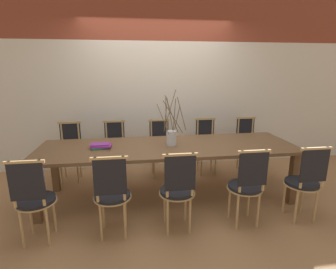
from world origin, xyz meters
name	(u,v)px	position (x,y,z in m)	size (l,w,h in m)	color
ground_plane	(168,196)	(0.00, 0.00, 0.00)	(16.00, 16.00, 0.00)	#9E7047
wall_rear	(157,75)	(0.00, 1.30, 1.60)	(12.00, 0.06, 3.20)	beige
dining_table	(168,151)	(0.00, 0.00, 0.66)	(3.34, 1.03, 0.73)	brown
chair_near_leftend	(34,197)	(-1.43, -0.79, 0.50)	(0.39, 0.39, 0.91)	black
chair_near_left	(112,192)	(-0.68, -0.79, 0.50)	(0.39, 0.39, 0.91)	black
chair_near_center	(178,188)	(-0.01, -0.79, 0.50)	(0.39, 0.39, 0.91)	black
chair_near_right	(247,184)	(0.75, -0.79, 0.50)	(0.39, 0.39, 0.91)	black
chair_near_rightend	(305,180)	(1.44, -0.79, 0.50)	(0.39, 0.39, 0.91)	black
chair_far_leftend	(70,149)	(-1.42, 0.79, 0.50)	(0.39, 0.39, 0.91)	black
chair_far_left	(115,147)	(-0.74, 0.79, 0.50)	(0.39, 0.39, 0.91)	black
chair_far_center	(160,146)	(-0.02, 0.79, 0.50)	(0.39, 0.39, 0.91)	black
chair_far_right	(206,144)	(0.76, 0.79, 0.50)	(0.39, 0.39, 0.91)	black
chair_far_rightend	(247,142)	(1.47, 0.79, 0.50)	(0.39, 0.39, 0.91)	black
vase_centerpiece	(171,136)	(0.05, 0.01, 0.85)	(0.39, 0.31, 0.72)	silver
book_stack	(101,146)	(-0.86, 0.02, 0.76)	(0.26, 0.22, 0.05)	#1E6B4C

